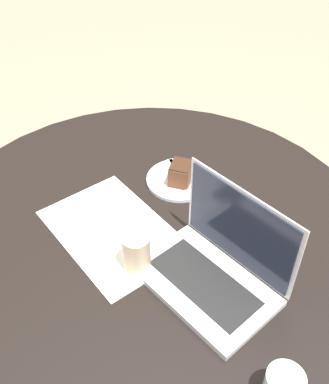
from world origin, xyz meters
TOP-DOWN VIEW (x-y plane):
  - ground_plane at (0.00, 0.00)m, footprint 12.00×12.00m
  - dining_table at (0.00, 0.00)m, footprint 1.33×1.33m
  - paper_document at (-0.04, -0.10)m, footprint 0.43×0.30m
  - plate at (-0.11, 0.19)m, footprint 0.21×0.21m
  - cake_slice at (-0.09, 0.19)m, footprint 0.10×0.10m
  - fork at (-0.14, 0.21)m, footprint 0.17×0.07m
  - coffee_glass at (0.11, -0.11)m, footprint 0.07×0.07m
  - laptop at (0.26, 0.03)m, footprint 0.37×0.26m

SIDE VIEW (x-z plane):
  - ground_plane at x=0.00m, z-range 0.00..0.00m
  - dining_table at x=0.00m, z-range 0.25..0.96m
  - paper_document at x=-0.04m, z-range 0.71..0.71m
  - plate at x=-0.11m, z-range 0.71..0.72m
  - fork at x=-0.14m, z-range 0.72..0.73m
  - cake_slice at x=-0.09m, z-range 0.72..0.79m
  - laptop at x=0.26m, z-range 0.63..0.88m
  - coffee_glass at x=0.11m, z-range 0.71..0.82m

